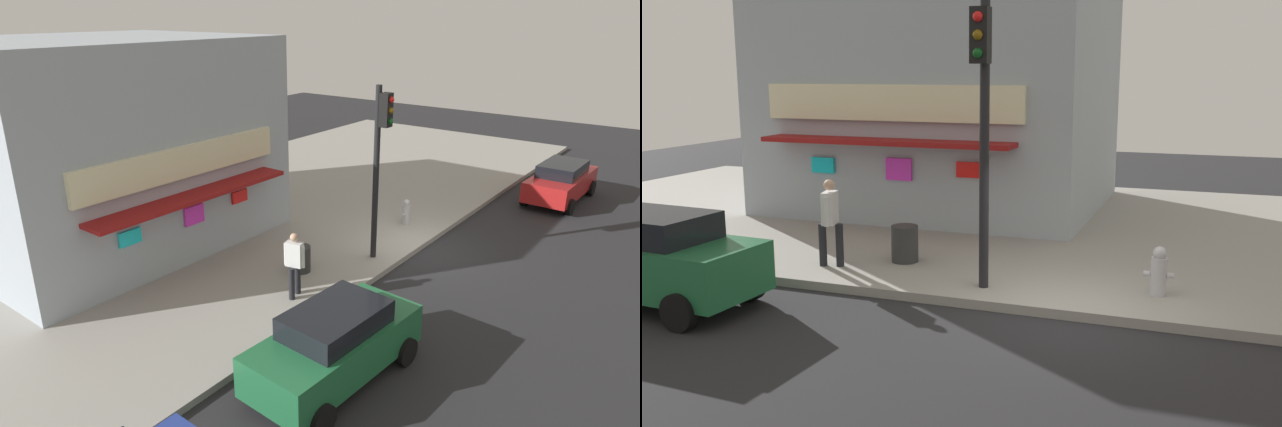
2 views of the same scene
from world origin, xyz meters
TOP-DOWN VIEW (x-y plane):
  - ground_plane at (0.00, 0.00)m, footprint 52.04×52.04m
  - sidewalk at (0.00, 6.65)m, footprint 34.69×13.30m
  - corner_building at (-5.44, 8.59)m, footprint 9.13×8.40m
  - traffic_light at (-1.66, 0.68)m, footprint 0.32×0.58m
  - fire_hydrant at (1.44, 1.38)m, footprint 0.53×0.29m
  - trash_can at (-3.79, 1.93)m, footprint 0.57×0.57m
  - pedestrian at (-5.07, 1.09)m, footprint 0.54×0.60m
  - parked_car_green at (-7.09, -1.70)m, footprint 4.17×2.11m

SIDE VIEW (x-z plane):
  - ground_plane at x=0.00m, z-range 0.00..0.00m
  - sidewalk at x=0.00m, z-range 0.00..0.18m
  - trash_can at x=-3.79m, z-range 0.18..0.95m
  - fire_hydrant at x=1.44m, z-range 0.16..1.07m
  - parked_car_green at x=-7.09m, z-range 0.03..1.72m
  - pedestrian at x=-5.07m, z-range 0.28..2.09m
  - corner_building at x=-5.44m, z-range 0.18..6.60m
  - traffic_light at x=-1.66m, z-range 0.91..6.15m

